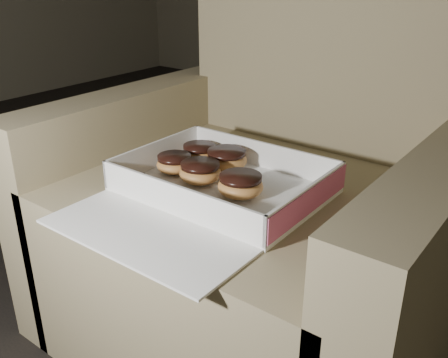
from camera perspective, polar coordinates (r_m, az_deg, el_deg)
floor at (r=1.62m, az=-12.00°, el=-8.26°), size 4.50×4.50×0.00m
armchair at (r=1.17m, az=4.18°, el=-4.78°), size 0.88×0.74×0.92m
bakery_box at (r=0.98m, az=-1.31°, el=-1.60°), size 0.39×0.46×0.07m
donut_a at (r=1.03m, az=-2.74°, el=0.83°), size 0.09×0.09×0.04m
donut_b at (r=1.09m, az=-5.68°, el=1.81°), size 0.08×0.08×0.04m
donut_c at (r=1.14m, az=-2.84°, el=3.05°), size 0.08×0.08×0.04m
donut_d at (r=1.10m, az=0.29°, el=2.28°), size 0.09×0.09×0.05m
donut_e at (r=0.97m, az=1.91°, el=-0.68°), size 0.09×0.09×0.04m
crumb_a at (r=0.95m, az=-4.57°, el=-2.69°), size 0.01×0.01×0.00m
crumb_b at (r=0.86m, az=2.74°, el=-5.67°), size 0.01×0.01×0.00m
crumb_c at (r=0.91m, az=1.65°, el=-3.97°), size 0.01×0.01×0.00m
crumb_d at (r=1.09m, az=-9.15°, el=0.59°), size 0.01×0.01×0.00m
crumb_e at (r=1.04m, az=-8.33°, el=-0.49°), size 0.01×0.01×0.00m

